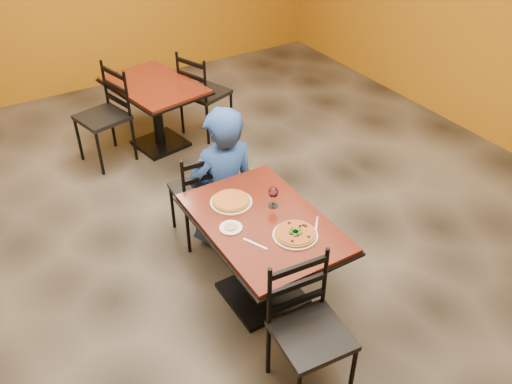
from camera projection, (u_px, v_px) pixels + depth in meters
floor at (231, 258)px, 4.52m from camera, size 7.00×8.00×0.01m
table_main at (263, 241)px, 3.85m from camera, size 0.83×1.23×0.75m
table_second at (156, 101)px, 5.73m from camera, size 0.96×1.25×0.75m
chair_main_near at (312, 336)px, 3.25m from camera, size 0.47×0.47×0.96m
chair_main_far at (198, 191)px, 4.52m from camera, size 0.44×0.44×0.92m
chair_second_left at (102, 118)px, 5.50m from camera, size 0.55×0.55×1.01m
chair_second_right at (206, 93)px, 6.01m from camera, size 0.57×0.57×0.99m
diner at (222, 177)px, 4.39m from camera, size 0.64×0.43×1.27m
plate_main at (295, 235)px, 3.60m from camera, size 0.31×0.31×0.01m
pizza_main at (295, 233)px, 3.59m from camera, size 0.28×0.28×0.02m
plate_far at (231, 202)px, 3.90m from camera, size 0.31×0.31×0.01m
pizza_far at (231, 200)px, 3.89m from camera, size 0.28×0.28×0.02m
side_plate at (231, 228)px, 3.66m from camera, size 0.16×0.16×0.01m
dip at (231, 227)px, 3.66m from camera, size 0.09×0.09×0.01m
wine_glass at (273, 196)px, 3.82m from camera, size 0.08×0.08×0.18m
fork at (255, 244)px, 3.53m from camera, size 0.09×0.18×0.00m
knife at (316, 226)px, 3.68m from camera, size 0.15×0.17×0.00m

